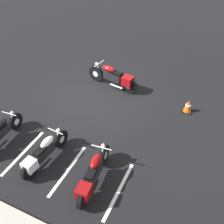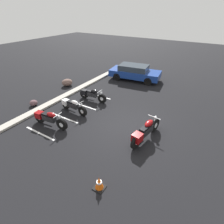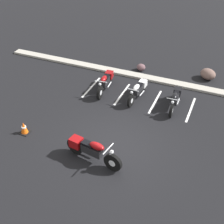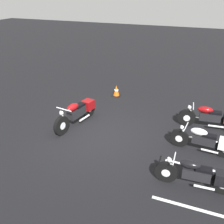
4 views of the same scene
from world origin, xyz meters
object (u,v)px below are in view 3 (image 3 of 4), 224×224
object	(u,v)px
parked_bike_1	(138,90)
landscape_rock_0	(208,74)
parked_bike_0	(106,81)
parked_bike_2	(175,98)
landscape_rock_1	(141,67)
motorcycle_maroon_featured	(91,150)
traffic_cone	(24,128)

from	to	relation	value
parked_bike_1	landscape_rock_0	distance (m)	4.31
parked_bike_0	parked_bike_1	distance (m)	1.78
parked_bike_2	landscape_rock_1	bearing A→B (deg)	-139.64
parked_bike_0	parked_bike_1	xyz separation A→B (m)	(1.78, -0.08, -0.03)
landscape_rock_0	parked_bike_0	bearing A→B (deg)	-146.01
landscape_rock_0	landscape_rock_1	bearing A→B (deg)	-172.35
parked_bike_2	landscape_rock_1	distance (m)	3.81
parked_bike_0	motorcycle_maroon_featured	bearing A→B (deg)	12.00
parked_bike_2	motorcycle_maroon_featured	bearing A→B (deg)	-26.34
parked_bike_1	parked_bike_2	bearing A→B (deg)	92.99
traffic_cone	parked_bike_0	bearing A→B (deg)	68.94
landscape_rock_1	traffic_cone	size ratio (longest dim) A/B	0.91
parked_bike_0	parked_bike_2	bearing A→B (deg)	82.26
parked_bike_0	parked_bike_2	distance (m)	3.62
parked_bike_1	landscape_rock_1	bearing A→B (deg)	-160.00
traffic_cone	motorcycle_maroon_featured	bearing A→B (deg)	-6.00
landscape_rock_1	landscape_rock_0	bearing A→B (deg)	7.65
parked_bike_0	landscape_rock_1	xyz separation A→B (m)	(1.02, 2.64, -0.28)
parked_bike_1	parked_bike_0	bearing A→B (deg)	-88.16
landscape_rock_0	traffic_cone	size ratio (longest dim) A/B	1.58
parked_bike_0	landscape_rock_0	bearing A→B (deg)	118.37
landscape_rock_0	traffic_cone	bearing A→B (deg)	-129.81
landscape_rock_1	parked_bike_2	bearing A→B (deg)	-46.89
parked_bike_0	landscape_rock_1	bearing A→B (deg)	153.26
parked_bike_0	traffic_cone	bearing A→B (deg)	-26.68
motorcycle_maroon_featured	landscape_rock_0	bearing A→B (deg)	78.14
parked_bike_1	parked_bike_2	size ratio (longest dim) A/B	1.00
traffic_cone	parked_bike_2	bearing A→B (deg)	39.34
parked_bike_1	landscape_rock_1	distance (m)	2.84
motorcycle_maroon_featured	landscape_rock_0	world-z (taller)	motorcycle_maroon_featured
landscape_rock_1	traffic_cone	bearing A→B (deg)	-111.08
landscape_rock_1	traffic_cone	xyz separation A→B (m)	(-2.77, -7.18, 0.07)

